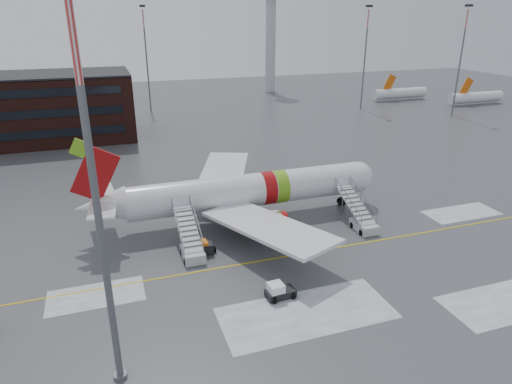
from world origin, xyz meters
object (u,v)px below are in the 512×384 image
object	(u,v)px
airstair_aft	(191,245)
pushback_tug	(279,291)
airstair_fwd	(361,219)
baggage_tractor	(202,249)
light_mast_near	(96,203)
airliner	(243,192)

from	to	relation	value
airstair_aft	pushback_tug	bearing A→B (deg)	-60.00
airstair_fwd	baggage_tractor	distance (m)	18.11
airstair_fwd	airstair_aft	world-z (taller)	same
airstair_fwd	light_mast_near	xyz separation A→B (m)	(-26.85, -14.69, 11.44)
baggage_tractor	pushback_tug	bearing A→B (deg)	-64.50
baggage_tractor	light_mast_near	size ratio (longest dim) A/B	0.11
airstair_fwd	light_mast_near	bearing A→B (deg)	-151.31
pushback_tug	baggage_tractor	bearing A→B (deg)	115.50
airliner	airstair_fwd	size ratio (longest dim) A/B	4.55
airliner	airstair_aft	world-z (taller)	airliner
airliner	airstair_aft	xyz separation A→B (m)	(-7.40, -6.54, -2.35)
baggage_tractor	light_mast_near	world-z (taller)	light_mast_near
airliner	light_mast_near	world-z (taller)	light_mast_near
airstair_aft	pushback_tug	xyz separation A→B (m)	(5.55, -9.62, -0.44)
airstair_fwd	pushback_tug	size ratio (longest dim) A/B	3.01
pushback_tug	baggage_tractor	size ratio (longest dim) A/B	0.92
airstair_aft	light_mast_near	bearing A→B (deg)	-117.63
pushback_tug	light_mast_near	distance (m)	18.50
baggage_tractor	light_mast_near	bearing A→B (deg)	-121.09
airliner	light_mast_near	size ratio (longest dim) A/B	1.45
airstair_fwd	baggage_tractor	size ratio (longest dim) A/B	2.78
airstair_aft	airliner	bearing A→B (deg)	41.47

